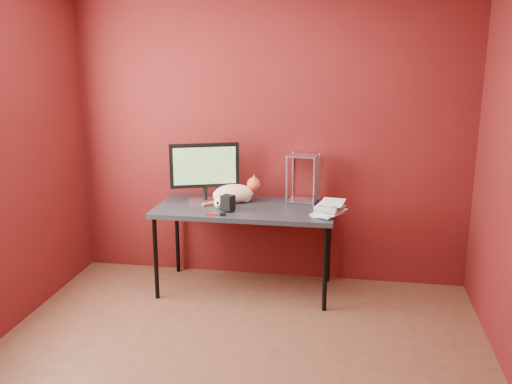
% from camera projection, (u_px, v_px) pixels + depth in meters
% --- Properties ---
extents(room, '(3.52, 3.52, 2.61)m').
position_uv_depth(room, '(227.00, 156.00, 3.30)').
color(room, '#502C1B').
rests_on(room, ground).
extents(desk, '(1.50, 0.70, 0.75)m').
position_uv_depth(desk, '(245.00, 213.00, 4.82)').
color(desk, black).
rests_on(desk, ground).
extents(monitor, '(0.57, 0.27, 0.52)m').
position_uv_depth(monitor, '(205.00, 170.00, 4.88)').
color(monitor, '#B7B7BC').
rests_on(monitor, desk).
extents(cat, '(0.47, 0.31, 0.24)m').
position_uv_depth(cat, '(234.00, 193.00, 4.92)').
color(cat, orange).
rests_on(cat, desk).
extents(skull_mug, '(0.10, 0.10, 0.09)m').
position_uv_depth(skull_mug, '(219.00, 203.00, 4.74)').
color(skull_mug, white).
rests_on(skull_mug, desk).
extents(speaker, '(0.12, 0.12, 0.13)m').
position_uv_depth(speaker, '(228.00, 204.00, 4.67)').
color(speaker, black).
rests_on(speaker, desk).
extents(book_stack, '(0.28, 0.31, 1.23)m').
position_uv_depth(book_stack, '(322.00, 138.00, 4.47)').
color(book_stack, beige).
rests_on(book_stack, desk).
extents(wire_rack, '(0.27, 0.24, 0.42)m').
position_uv_depth(wire_rack, '(303.00, 178.00, 4.92)').
color(wire_rack, '#B7B7BC').
rests_on(wire_rack, desk).
extents(pocket_knife, '(0.09, 0.03, 0.02)m').
position_uv_depth(pocket_knife, '(212.00, 214.00, 4.56)').
color(pocket_knife, '#9F0C16').
rests_on(pocket_knife, desk).
extents(black_gadget, '(0.04, 0.03, 0.02)m').
position_uv_depth(black_gadget, '(223.00, 215.00, 4.55)').
color(black_gadget, black).
rests_on(black_gadget, desk).
extents(washer, '(0.04, 0.04, 0.00)m').
position_uv_depth(washer, '(208.00, 213.00, 4.61)').
color(washer, '#B7B7BC').
rests_on(washer, desk).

